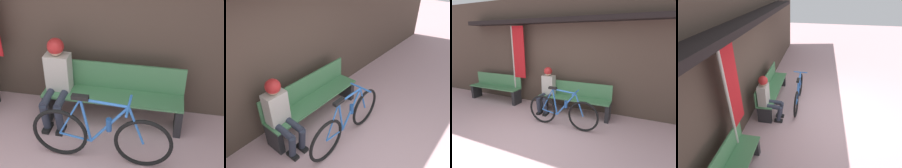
% 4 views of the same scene
% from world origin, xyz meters
% --- Properties ---
extents(park_bench_near, '(1.97, 0.42, 0.88)m').
position_xyz_m(park_bench_near, '(0.38, 1.85, 0.43)').
color(park_bench_near, '#477F51').
rests_on(park_bench_near, ground_plane).
extents(bicycle, '(1.74, 0.40, 0.95)m').
position_xyz_m(bicycle, '(0.38, 1.03, 0.39)').
color(bicycle, black).
rests_on(bicycle, ground_plane).
extents(person_seated, '(0.34, 0.60, 1.26)m').
position_xyz_m(person_seated, '(-0.39, 1.74, 0.73)').
color(person_seated, '#2D3342').
rests_on(person_seated, ground_plane).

